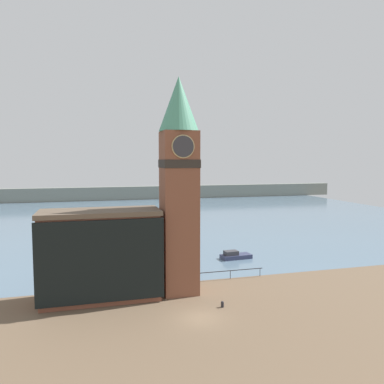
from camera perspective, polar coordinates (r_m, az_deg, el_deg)
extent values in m
plane|color=brown|center=(37.49, 1.20, -18.65)|extent=(160.00, 160.00, 0.00)
cube|color=slate|center=(105.11, -9.67, -3.41)|extent=(160.00, 120.00, 0.00)
cube|color=gray|center=(144.46, -11.19, -0.20)|extent=(180.00, 3.00, 5.00)
cube|color=#232328|center=(48.48, 5.87, -11.84)|extent=(8.77, 0.08, 0.08)
cylinder|color=#232328|center=(47.39, 1.12, -12.87)|extent=(0.07, 0.07, 1.05)
cylinder|color=#232328|center=(48.64, 5.86, -12.43)|extent=(0.07, 0.07, 1.05)
cylinder|color=#232328|center=(50.19, 10.32, -11.94)|extent=(0.07, 0.07, 1.05)
cube|color=brown|center=(41.95, -1.98, -3.21)|extent=(3.83, 3.83, 18.13)
cube|color=#2D2823|center=(41.54, -2.01, 4.33)|extent=(3.95, 3.95, 0.90)
cylinder|color=tan|center=(39.65, -1.36, 6.95)|extent=(2.48, 0.12, 2.48)
cylinder|color=#333338|center=(39.57, -1.34, 6.96)|extent=(2.26, 0.12, 2.26)
cylinder|color=tan|center=(42.06, 0.63, 6.83)|extent=(0.12, 2.48, 2.48)
cylinder|color=#333338|center=(42.08, 0.74, 6.83)|extent=(0.12, 2.26, 2.26)
cone|color=#4C9375|center=(42.00, -2.03, 13.28)|extent=(4.41, 4.41, 5.94)
cube|color=brown|center=(42.03, -13.73, -9.56)|extent=(12.26, 5.13, 9.17)
cube|color=brown|center=(41.11, -13.86, -3.02)|extent=(12.66, 5.53, 0.50)
cube|color=black|center=(39.36, -13.63, -10.28)|extent=(12.76, 0.30, 8.44)
cube|color=#333856|center=(58.31, 6.72, -9.73)|extent=(4.79, 2.33, 0.62)
cube|color=#38383D|center=(57.79, 5.98, -9.21)|extent=(2.15, 1.54, 0.64)
cylinder|color=black|center=(39.94, 4.65, -16.77)|extent=(0.30, 0.30, 0.48)
sphere|color=black|center=(39.85, 4.66, -16.45)|extent=(0.31, 0.31, 0.31)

